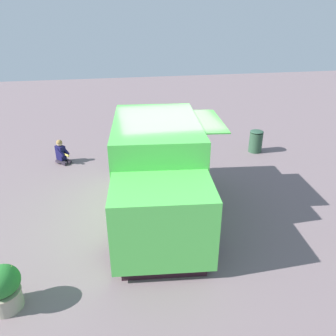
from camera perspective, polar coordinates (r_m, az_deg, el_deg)
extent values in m
plane|color=slate|center=(9.72, -0.09, -4.76)|extent=(40.00, 40.00, 0.00)
cube|color=#56D051|center=(8.79, -2.00, 1.43)|extent=(2.52, 3.57, 2.17)
cube|color=#56D051|center=(6.84, -0.97, -9.02)|extent=(2.22, 1.66, 1.57)
cube|color=black|center=(6.11, -0.56, -10.57)|extent=(1.72, 0.22, 0.60)
cube|color=black|center=(8.85, 5.08, 2.43)|extent=(0.23, 1.84, 0.76)
cube|color=#55C64D|center=(8.59, 7.24, 8.12)|extent=(0.82, 2.07, 0.03)
cube|color=black|center=(8.73, -1.65, -7.71)|extent=(2.22, 4.71, 0.23)
cylinder|color=black|center=(7.36, -8.79, -12.28)|extent=(0.31, 0.84, 0.82)
cylinder|color=black|center=(7.45, 6.60, -11.61)|extent=(0.31, 0.84, 0.82)
cylinder|color=black|center=(9.74, -7.82, -2.21)|extent=(0.31, 0.84, 0.82)
cylinder|color=black|center=(9.80, 3.60, -1.81)|extent=(0.31, 0.84, 0.82)
ellipsoid|color=#29212D|center=(12.43, -17.93, 1.21)|extent=(0.67, 0.68, 0.11)
cube|color=#29212D|center=(12.22, -17.76, 0.85)|extent=(0.32, 0.34, 0.11)
cube|color=#29212D|center=(12.33, -17.02, 1.16)|extent=(0.32, 0.34, 0.11)
cube|color=#131240|center=(12.31, -18.12, 2.54)|extent=(0.38, 0.39, 0.52)
sphere|color=#D7AB8C|center=(12.19, -18.35, 4.08)|extent=(0.20, 0.20, 0.20)
sphere|color=olive|center=(12.18, -18.36, 4.19)|extent=(0.21, 0.21, 0.21)
cube|color=#131240|center=(12.13, -18.16, 2.55)|extent=(0.29, 0.31, 0.27)
cube|color=#131240|center=(12.23, -17.41, 2.84)|extent=(0.29, 0.31, 0.27)
cylinder|color=gold|center=(12.07, -17.26, 2.18)|extent=(0.24, 0.29, 0.07)
cube|color=#6BA242|center=(12.07, -17.27, 2.24)|extent=(0.18, 0.23, 0.02)
cylinder|color=gray|center=(7.01, -26.26, -19.77)|extent=(0.55, 0.55, 0.38)
torus|color=#9F927B|center=(6.90, -26.55, -18.72)|extent=(0.58, 0.58, 0.04)
ellipsoid|color=#28792F|center=(6.73, -26.99, -17.12)|extent=(0.64, 0.64, 0.55)
sphere|color=#E4F250|center=(6.69, -25.67, -15.34)|extent=(0.08, 0.08, 0.08)
sphere|color=#F4DC4A|center=(6.55, -25.31, -16.77)|extent=(0.06, 0.06, 0.06)
sphere|color=#F9DB54|center=(6.66, -24.96, -16.05)|extent=(0.07, 0.07, 0.07)
sphere|color=#F2EC57|center=(6.66, -25.67, -15.41)|extent=(0.08, 0.08, 0.08)
cube|color=#946037|center=(12.80, -4.16, 4.96)|extent=(0.77, 1.51, 0.06)
cube|color=#232A2A|center=(13.42, -3.78, 4.89)|extent=(0.35, 0.17, 0.41)
cube|color=#232A2A|center=(12.34, -4.50, 3.00)|extent=(0.35, 0.17, 0.41)
cylinder|color=#2A4B34|center=(13.08, 14.98, 4.34)|extent=(0.50, 0.50, 0.76)
ellipsoid|color=#2C4E3B|center=(12.94, 15.19, 6.11)|extent=(0.51, 0.51, 0.11)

